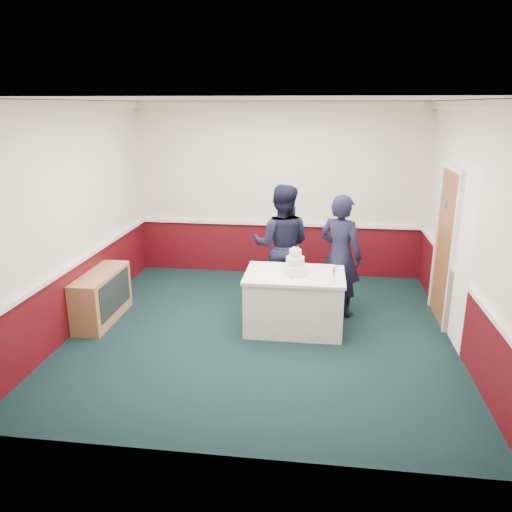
# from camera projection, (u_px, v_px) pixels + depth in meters

# --- Properties ---
(ground) EXTENTS (5.00, 5.00, 0.00)m
(ground) POSITION_uv_depth(u_px,v_px,m) (261.00, 332.00, 6.73)
(ground) COLOR #112A29
(ground) RESTS_ON ground
(room_shell) EXTENTS (5.00, 5.00, 3.00)m
(room_shell) POSITION_uv_depth(u_px,v_px,m) (273.00, 180.00, 6.72)
(room_shell) COLOR silver
(room_shell) RESTS_ON ground
(sideboard) EXTENTS (0.41, 1.20, 0.70)m
(sideboard) POSITION_uv_depth(u_px,v_px,m) (102.00, 297.00, 7.01)
(sideboard) COLOR #9E734D
(sideboard) RESTS_ON ground
(cake_table) EXTENTS (1.32, 0.92, 0.79)m
(cake_table) POSITION_uv_depth(u_px,v_px,m) (294.00, 301.00, 6.74)
(cake_table) COLOR white
(cake_table) RESTS_ON ground
(wedding_cake) EXTENTS (0.35, 0.35, 0.36)m
(wedding_cake) POSITION_uv_depth(u_px,v_px,m) (295.00, 265.00, 6.59)
(wedding_cake) COLOR white
(wedding_cake) RESTS_ON cake_table
(cake_knife) EXTENTS (0.03, 0.22, 0.00)m
(cake_knife) POSITION_uv_depth(u_px,v_px,m) (292.00, 278.00, 6.44)
(cake_knife) COLOR silver
(cake_knife) RESTS_ON cake_table
(champagne_flute) EXTENTS (0.05, 0.05, 0.21)m
(champagne_flute) POSITION_uv_depth(u_px,v_px,m) (334.00, 272.00, 6.26)
(champagne_flute) COLOR silver
(champagne_flute) RESTS_ON cake_table
(person_man) EXTENTS (0.92, 0.73, 1.83)m
(person_man) POSITION_uv_depth(u_px,v_px,m) (282.00, 245.00, 7.48)
(person_man) COLOR black
(person_man) RESTS_ON ground
(person_woman) EXTENTS (0.77, 0.68, 1.77)m
(person_woman) POSITION_uv_depth(u_px,v_px,m) (340.00, 256.00, 7.08)
(person_woman) COLOR black
(person_woman) RESTS_ON ground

